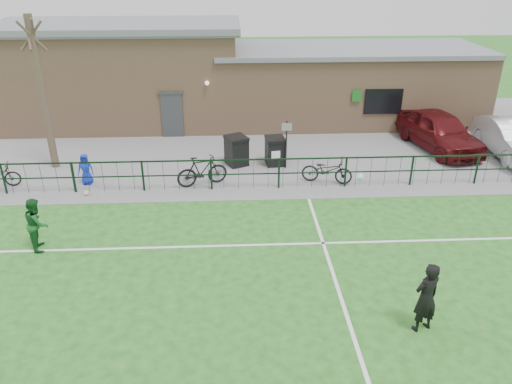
{
  "coord_description": "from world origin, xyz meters",
  "views": [
    {
      "loc": [
        -0.69,
        -8.88,
        8.0
      ],
      "look_at": [
        0.0,
        5.0,
        1.3
      ],
      "focal_mm": 35.0,
      "sensor_mm": 36.0,
      "label": 1
    }
  ],
  "objects_px": {
    "car_maroon": "(439,131)",
    "wheelie_bin_left": "(236,151)",
    "wheelie_bin_right": "(275,152)",
    "outfield_player": "(37,224)",
    "car_silver": "(511,139)",
    "bicycle_d": "(202,171)",
    "bare_tree": "(43,95)",
    "sign_post": "(286,145)",
    "bicycle_e": "(327,170)",
    "spectator_child": "(86,169)",
    "ball_ground": "(86,193)"
  },
  "relations": [
    {
      "from": "car_maroon",
      "to": "wheelie_bin_left",
      "type": "bearing_deg",
      "value": 177.16
    },
    {
      "from": "wheelie_bin_right",
      "to": "outfield_player",
      "type": "height_order",
      "value": "outfield_player"
    },
    {
      "from": "car_silver",
      "to": "bicycle_d",
      "type": "distance_m",
      "value": 13.32
    },
    {
      "from": "bare_tree",
      "to": "wheelie_bin_right",
      "type": "bearing_deg",
      "value": -1.21
    },
    {
      "from": "sign_post",
      "to": "car_maroon",
      "type": "bearing_deg",
      "value": 15.24
    },
    {
      "from": "bare_tree",
      "to": "sign_post",
      "type": "xyz_separation_m",
      "value": [
        9.46,
        -0.62,
        -1.98
      ]
    },
    {
      "from": "bare_tree",
      "to": "bicycle_d",
      "type": "relative_size",
      "value": 3.09
    },
    {
      "from": "bicycle_e",
      "to": "spectator_child",
      "type": "bearing_deg",
      "value": 103.56
    },
    {
      "from": "bare_tree",
      "to": "wheelie_bin_right",
      "type": "xyz_separation_m",
      "value": [
        9.05,
        -0.19,
        -2.44
      ]
    },
    {
      "from": "sign_post",
      "to": "bicycle_d",
      "type": "distance_m",
      "value": 3.67
    },
    {
      "from": "wheelie_bin_left",
      "to": "spectator_child",
      "type": "relative_size",
      "value": 0.95
    },
    {
      "from": "car_maroon",
      "to": "ball_ground",
      "type": "height_order",
      "value": "car_maroon"
    },
    {
      "from": "bicycle_e",
      "to": "outfield_player",
      "type": "height_order",
      "value": "outfield_player"
    },
    {
      "from": "wheelie_bin_right",
      "to": "car_silver",
      "type": "height_order",
      "value": "car_silver"
    },
    {
      "from": "bicycle_d",
      "to": "bicycle_e",
      "type": "bearing_deg",
      "value": -108.54
    },
    {
      "from": "wheelie_bin_left",
      "to": "outfield_player",
      "type": "relative_size",
      "value": 0.7
    },
    {
      "from": "car_maroon",
      "to": "ball_ground",
      "type": "xyz_separation_m",
      "value": [
        -14.54,
        -4.1,
        -0.75
      ]
    },
    {
      "from": "spectator_child",
      "to": "outfield_player",
      "type": "distance_m",
      "value": 4.52
    },
    {
      "from": "wheelie_bin_left",
      "to": "bicycle_e",
      "type": "bearing_deg",
      "value": -54.87
    },
    {
      "from": "car_maroon",
      "to": "spectator_child",
      "type": "xyz_separation_m",
      "value": [
        -14.75,
        -3.09,
        -0.23
      ]
    },
    {
      "from": "bicycle_e",
      "to": "car_silver",
      "type": "bearing_deg",
      "value": -58.38
    },
    {
      "from": "bicycle_d",
      "to": "outfield_player",
      "type": "distance_m",
      "value": 6.23
    },
    {
      "from": "wheelie_bin_right",
      "to": "car_silver",
      "type": "xyz_separation_m",
      "value": [
        10.2,
        0.46,
        0.22
      ]
    },
    {
      "from": "car_maroon",
      "to": "bicycle_d",
      "type": "xyz_separation_m",
      "value": [
        -10.36,
        -3.43,
        -0.25
      ]
    },
    {
      "from": "car_maroon",
      "to": "spectator_child",
      "type": "distance_m",
      "value": 15.07
    },
    {
      "from": "car_silver",
      "to": "spectator_child",
      "type": "xyz_separation_m",
      "value": [
        -17.5,
        -2.06,
        -0.16
      ]
    },
    {
      "from": "wheelie_bin_right",
      "to": "spectator_child",
      "type": "distance_m",
      "value": 7.47
    },
    {
      "from": "wheelie_bin_right",
      "to": "car_maroon",
      "type": "xyz_separation_m",
      "value": [
        7.45,
        1.49,
        0.29
      ]
    },
    {
      "from": "wheelie_bin_left",
      "to": "wheelie_bin_right",
      "type": "relative_size",
      "value": 1.05
    },
    {
      "from": "bare_tree",
      "to": "sign_post",
      "type": "bearing_deg",
      "value": -3.74
    },
    {
      "from": "wheelie_bin_right",
      "to": "bicycle_d",
      "type": "relative_size",
      "value": 0.56
    },
    {
      "from": "spectator_child",
      "to": "bicycle_e",
      "type": "bearing_deg",
      "value": -3.08
    },
    {
      "from": "spectator_child",
      "to": "outfield_player",
      "type": "relative_size",
      "value": 0.74
    },
    {
      "from": "car_maroon",
      "to": "ball_ground",
      "type": "bearing_deg",
      "value": -176.17
    },
    {
      "from": "sign_post",
      "to": "bicycle_e",
      "type": "bearing_deg",
      "value": -46.96
    },
    {
      "from": "wheelie_bin_left",
      "to": "outfield_player",
      "type": "height_order",
      "value": "outfield_player"
    },
    {
      "from": "car_silver",
      "to": "spectator_child",
      "type": "relative_size",
      "value": 3.87
    },
    {
      "from": "sign_post",
      "to": "outfield_player",
      "type": "distance_m",
      "value": 9.77
    },
    {
      "from": "car_silver",
      "to": "outfield_player",
      "type": "distance_m",
      "value": 18.91
    },
    {
      "from": "sign_post",
      "to": "car_silver",
      "type": "bearing_deg",
      "value": 5.19
    },
    {
      "from": "sign_post",
      "to": "spectator_child",
      "type": "xyz_separation_m",
      "value": [
        -7.71,
        -1.17,
        -0.4
      ]
    },
    {
      "from": "spectator_child",
      "to": "ball_ground",
      "type": "xyz_separation_m",
      "value": [
        0.21,
        -1.0,
        -0.52
      ]
    },
    {
      "from": "car_maroon",
      "to": "bicycle_e",
      "type": "xyz_separation_m",
      "value": [
        -5.63,
        -3.43,
        -0.33
      ]
    },
    {
      "from": "wheelie_bin_left",
      "to": "outfield_player",
      "type": "bearing_deg",
      "value": -158.66
    },
    {
      "from": "car_maroon",
      "to": "bicycle_d",
      "type": "distance_m",
      "value": 10.91
    },
    {
      "from": "outfield_player",
      "to": "ball_ground",
      "type": "xyz_separation_m",
      "value": [
        0.44,
        3.5,
        -0.71
      ]
    },
    {
      "from": "car_silver",
      "to": "bicycle_d",
      "type": "relative_size",
      "value": 2.39
    },
    {
      "from": "bare_tree",
      "to": "outfield_player",
      "type": "xyz_separation_m",
      "value": [
        1.52,
        -6.3,
        -2.19
      ]
    },
    {
      "from": "bare_tree",
      "to": "wheelie_bin_right",
      "type": "height_order",
      "value": "bare_tree"
    },
    {
      "from": "bicycle_d",
      "to": "sign_post",
      "type": "bearing_deg",
      "value": -84.08
    }
  ]
}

